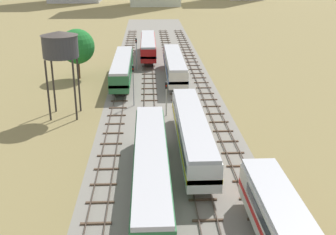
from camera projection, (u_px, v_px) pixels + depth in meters
name	position (u px, v px, depth m)	size (l,w,h in m)	color
ground_plane	(164.00, 100.00, 61.23)	(480.00, 480.00, 0.00)	olive
ballast_bed	(164.00, 100.00, 61.23)	(16.89, 176.00, 0.01)	gray
track_far_left	(120.00, 97.00, 61.82)	(2.40, 126.00, 0.29)	#47382D
track_left	(149.00, 97.00, 62.02)	(2.40, 126.00, 0.29)	#47382D
track_centre_left	(178.00, 96.00, 62.21)	(2.40, 126.00, 0.29)	#47382D
track_centre	(208.00, 96.00, 62.41)	(2.40, 126.00, 0.29)	#47382D
passenger_coach_left_near	(151.00, 165.00, 35.97)	(2.96, 22.00, 3.80)	#286638
diesel_railcar_centre_left_mid	(192.00, 131.00, 43.22)	(2.96, 20.50, 3.80)	white
diesel_railcar_far_left_midfar	(122.00, 67.00, 68.75)	(2.96, 20.50, 3.80)	#286638
diesel_railcar_centre_left_far	(174.00, 64.00, 70.64)	(2.96, 20.50, 3.80)	beige
diesel_railcar_left_farther	(148.00, 45.00, 86.46)	(2.96, 20.50, 3.80)	red
water_tower	(60.00, 45.00, 51.82)	(4.59, 4.59, 10.91)	#2D2826
signal_post_nearest	(136.00, 50.00, 76.00)	(0.28, 0.47, 5.96)	gray
signal_post_near	(133.00, 80.00, 57.43)	(0.28, 0.47, 5.78)	gray
signal_post_mid	(166.00, 94.00, 53.90)	(0.28, 0.47, 4.60)	gray
lineside_tree_2	(77.00, 46.00, 70.27)	(5.79, 5.79, 8.38)	#4C331E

